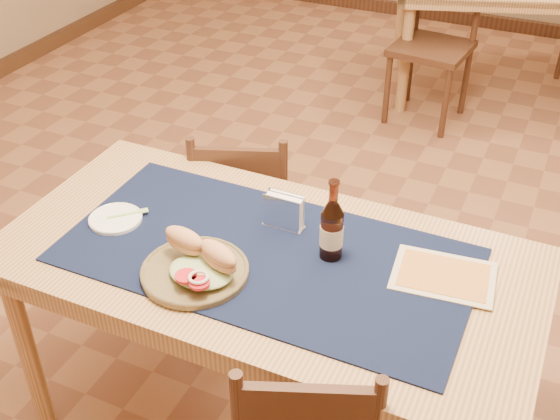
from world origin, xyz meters
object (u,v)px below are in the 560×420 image
at_px(chair_main_far, 244,211).
at_px(beer_bottle, 332,229).
at_px(napkin_holder, 284,212).
at_px(sandwich_plate, 198,266).
at_px(main_table, 266,277).

relative_size(chair_main_far, beer_bottle, 3.23).
height_order(beer_bottle, napkin_holder, beer_bottle).
relative_size(chair_main_far, sandwich_plate, 2.71).
distance_m(chair_main_far, napkin_holder, 0.68).
height_order(chair_main_far, sandwich_plate, sandwich_plate).
height_order(main_table, sandwich_plate, sandwich_plate).
bearing_deg(main_table, chair_main_far, 123.25).
distance_m(main_table, beer_bottle, 0.26).
distance_m(chair_main_far, beer_bottle, 0.86).
bearing_deg(sandwich_plate, chair_main_far, 108.25).
bearing_deg(sandwich_plate, napkin_holder, 68.46).
height_order(main_table, napkin_holder, napkin_holder).
height_order(chair_main_far, beer_bottle, beer_bottle).
distance_m(main_table, napkin_holder, 0.21).
bearing_deg(beer_bottle, sandwich_plate, -142.51).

